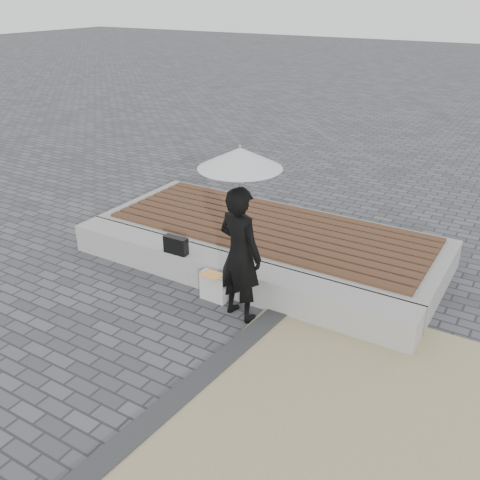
% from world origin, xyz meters
% --- Properties ---
extents(ground, '(80.00, 80.00, 0.00)m').
position_xyz_m(ground, '(0.00, 0.00, 0.00)').
color(ground, '#525257').
rests_on(ground, ground).
extents(edging_band, '(0.61, 5.20, 0.04)m').
position_xyz_m(edging_band, '(0.75, -0.50, 0.02)').
color(edging_band, '#333336').
rests_on(edging_band, ground).
extents(seating_ledge, '(5.00, 0.45, 0.40)m').
position_xyz_m(seating_ledge, '(0.00, 1.60, 0.20)').
color(seating_ledge, '#ACABA7').
rests_on(seating_ledge, ground).
extents(timber_platform, '(5.00, 2.00, 0.40)m').
position_xyz_m(timber_platform, '(0.00, 2.80, 0.20)').
color(timber_platform, gray).
rests_on(timber_platform, ground).
extents(timber_decking, '(4.60, 1.80, 0.04)m').
position_xyz_m(timber_decking, '(0.00, 2.80, 0.42)').
color(timber_decking, brown).
rests_on(timber_decking, timber_platform).
extents(woman, '(0.67, 0.51, 1.64)m').
position_xyz_m(woman, '(0.50, 1.13, 0.82)').
color(woman, black).
rests_on(woman, ground).
extents(parasol, '(0.91, 0.91, 1.17)m').
position_xyz_m(parasol, '(0.50, 1.13, 1.95)').
color(parasol, '#A4A5A9').
rests_on(parasol, ground).
extents(handbag, '(0.33, 0.13, 0.23)m').
position_xyz_m(handbag, '(-0.67, 1.44, 0.52)').
color(handbag, black).
rests_on(handbag, seating_ledge).
extents(canvas_tote, '(0.36, 0.16, 0.37)m').
position_xyz_m(canvas_tote, '(0.04, 1.27, 0.19)').
color(canvas_tote, beige).
rests_on(canvas_tote, ground).
extents(magazine, '(0.28, 0.22, 0.01)m').
position_xyz_m(magazine, '(0.04, 1.22, 0.38)').
color(magazine, '#F65447').
rests_on(magazine, canvas_tote).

